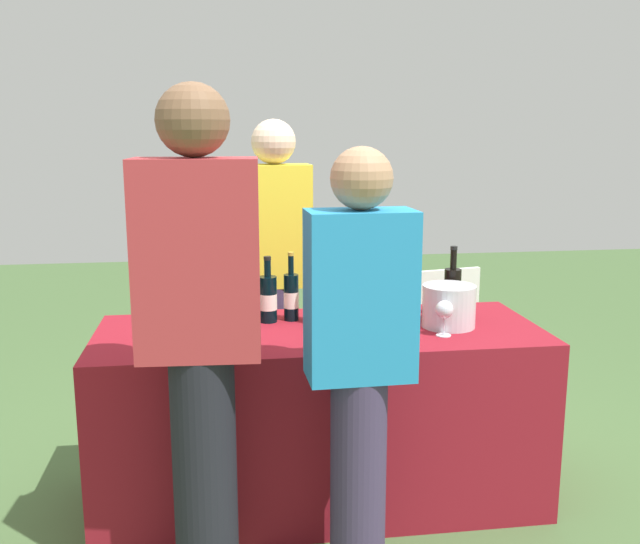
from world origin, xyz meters
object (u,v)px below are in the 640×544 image
wine_bottle_3 (316,298)px  wine_bottle_4 (410,292)px  wine_glass_1 (225,321)px  menu_board (432,339)px  server_pouring (275,267)px  wine_bottle_1 (268,298)px  wine_bottle_0 (232,300)px  guest_1 (360,355)px  wine_bottle_2 (291,296)px  wine_glass_3 (444,311)px  wine_glass_2 (324,318)px  wine_glass_0 (197,323)px  wine_bottle_5 (452,292)px  ice_bucket (449,306)px  guest_0 (200,328)px

wine_bottle_3 → wine_bottle_4: (0.43, 0.03, 0.01)m
wine_glass_1 → menu_board: (1.20, 1.15, -0.47)m
server_pouring → menu_board: server_pouring is taller
wine_glass_1 → wine_bottle_1: bearing=60.3°
wine_bottle_1 → wine_glass_1: (-0.19, -0.34, -0.00)m
wine_bottle_0 → wine_bottle_1: (0.16, 0.04, -0.01)m
wine_glass_1 → guest_1: size_ratio=0.09×
wine_bottle_2 → wine_bottle_3: size_ratio=0.97×
guest_1 → wine_bottle_0: bearing=119.0°
wine_glass_3 → guest_1: bearing=-135.8°
wine_bottle_2 → wine_glass_2: wine_bottle_2 is taller
wine_bottle_3 → wine_glass_1: 0.49m
wine_bottle_0 → wine_glass_0: 0.31m
wine_bottle_5 → wine_glass_0: 1.17m
wine_bottle_1 → server_pouring: server_pouring is taller
wine_glass_0 → wine_glass_3: 1.00m
wine_bottle_5 → ice_bucket: size_ratio=1.41×
wine_glass_3 → wine_bottle_3: bearing=151.9°
wine_glass_3 → server_pouring: size_ratio=0.09×
wine_glass_2 → guest_1: (0.06, -0.44, -0.02)m
wine_bottle_3 → ice_bucket: bearing=-13.2°
wine_bottle_2 → wine_bottle_3: (0.10, -0.07, 0.01)m
wine_bottle_4 → menu_board: wine_bottle_4 is taller
wine_bottle_3 → menu_board: bearing=47.1°
wine_bottle_1 → wine_bottle_4: (0.64, -0.02, 0.01)m
wine_bottle_3 → wine_glass_2: wine_bottle_3 is taller
wine_bottle_5 → wine_glass_3: wine_bottle_5 is taller
wine_bottle_2 → wine_bottle_3: wine_bottle_3 is taller
server_pouring → wine_glass_3: bearing=124.9°
wine_bottle_2 → wine_glass_3: 0.69m
wine_bottle_0 → wine_glass_2: bearing=-36.8°
wine_glass_1 → server_pouring: bearing=72.9°
wine_bottle_2 → wine_glass_3: size_ratio=2.06×
wine_glass_1 → server_pouring: server_pouring is taller
wine_bottle_3 → wine_glass_0: size_ratio=2.48×
wine_bottle_2 → wine_glass_3: (0.60, -0.33, -0.00)m
server_pouring → guest_1: (0.19, -1.27, -0.07)m
wine_glass_1 → menu_board: bearing=43.6°
wine_bottle_5 → wine_glass_3: size_ratio=2.16×
wine_glass_2 → server_pouring: size_ratio=0.08×
wine_bottle_4 → wine_glass_1: bearing=-159.2°
wine_bottle_1 → wine_bottle_0: bearing=-165.9°
wine_glass_1 → wine_glass_2: size_ratio=1.08×
wine_glass_1 → wine_glass_2: bearing=4.1°
server_pouring → guest_0: size_ratio=0.95×
wine_bottle_5 → ice_bucket: bearing=-113.0°
ice_bucket → wine_bottle_4: bearing=127.3°
server_pouring → wine_bottle_5: bearing=142.6°
wine_bottle_1 → menu_board: wine_bottle_1 is taller
wine_bottle_2 → wine_bottle_3: bearing=-34.3°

